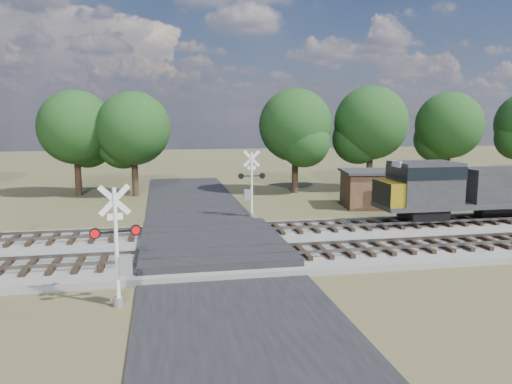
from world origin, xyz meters
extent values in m
plane|color=#414424|center=(0.00, 0.00, 0.00)|extent=(160.00, 160.00, 0.00)
cube|color=gray|center=(10.00, 0.50, 0.15)|extent=(140.00, 10.00, 0.30)
cube|color=black|center=(0.00, 0.00, 0.04)|extent=(7.00, 60.00, 0.08)
cube|color=#262628|center=(0.00, 0.50, 0.32)|extent=(7.00, 9.00, 0.62)
cube|color=black|center=(2.00, -2.00, 0.39)|extent=(44.00, 2.60, 0.18)
cube|color=#605A52|center=(10.00, -2.72, 0.55)|extent=(140.00, 0.08, 0.15)
cube|color=#605A52|center=(10.00, -1.28, 0.55)|extent=(140.00, 0.08, 0.15)
cube|color=black|center=(2.00, 3.00, 0.39)|extent=(44.00, 2.60, 0.18)
cube|color=#605A52|center=(10.00, 2.28, 0.55)|extent=(140.00, 0.08, 0.15)
cube|color=#605A52|center=(10.00, 3.72, 0.55)|extent=(140.00, 0.08, 0.15)
cylinder|color=silver|center=(-4.02, -6.38, 2.12)|extent=(0.15, 0.15, 4.23)
cylinder|color=gray|center=(-4.02, -6.38, 0.16)|extent=(0.38, 0.38, 0.32)
cube|color=silver|center=(-4.02, -6.38, 3.81)|extent=(1.09, 0.26, 1.11)
cube|color=silver|center=(-4.02, -6.38, 3.81)|extent=(1.09, 0.26, 1.11)
cube|color=silver|center=(-4.02, -6.38, 3.23)|extent=(0.52, 0.14, 0.23)
cube|color=black|center=(-4.02, -6.38, 2.70)|extent=(1.67, 0.40, 0.06)
cylinder|color=red|center=(-4.69, -6.52, 2.70)|extent=(0.39, 0.18, 0.38)
cylinder|color=red|center=(-3.34, -6.25, 2.70)|extent=(0.39, 0.18, 0.38)
cube|color=gray|center=(-3.76, -6.33, 1.48)|extent=(0.53, 0.40, 0.69)
cylinder|color=silver|center=(3.46, 8.28, 2.18)|extent=(0.15, 0.15, 4.36)
cylinder|color=gray|center=(3.46, 8.28, 0.16)|extent=(0.39, 0.39, 0.33)
cube|color=silver|center=(3.46, 8.28, 3.92)|extent=(1.14, 0.09, 1.14)
cube|color=silver|center=(3.46, 8.28, 3.92)|extent=(1.14, 0.09, 1.14)
cube|color=silver|center=(3.46, 8.28, 3.32)|extent=(0.55, 0.06, 0.24)
cube|color=black|center=(3.46, 8.28, 2.78)|extent=(1.74, 0.14, 0.07)
cylinder|color=red|center=(4.16, 8.25, 2.78)|extent=(0.40, 0.13, 0.39)
cylinder|color=red|center=(2.75, 8.31, 2.78)|extent=(0.40, 0.13, 0.39)
cube|color=gray|center=(3.18, 8.29, 1.53)|extent=(0.50, 0.35, 0.71)
cube|color=#462A1E|center=(12.75, 10.51, 1.28)|extent=(4.17, 4.17, 2.55)
cube|color=#2C2C2E|center=(12.75, 10.51, 2.64)|extent=(4.59, 4.59, 0.18)
cylinder|color=black|center=(-9.35, 20.34, 2.22)|extent=(0.56, 0.56, 4.44)
sphere|color=#113615|center=(-9.35, 20.34, 5.78)|extent=(6.22, 6.22, 6.22)
cylinder|color=black|center=(-4.58, 19.10, 2.19)|extent=(0.56, 0.56, 4.39)
sphere|color=#113615|center=(-4.58, 19.10, 5.70)|extent=(6.14, 6.14, 6.14)
cylinder|color=black|center=(9.18, 18.36, 2.27)|extent=(0.56, 0.56, 4.55)
sphere|color=#113615|center=(9.18, 18.36, 5.91)|extent=(6.36, 6.36, 6.36)
cylinder|color=black|center=(16.17, 18.40, 2.35)|extent=(0.56, 0.56, 4.70)
sphere|color=#113615|center=(16.17, 18.40, 6.11)|extent=(6.58, 6.58, 6.58)
cylinder|color=black|center=(24.60, 19.55, 2.25)|extent=(0.56, 0.56, 4.50)
sphere|color=#113615|center=(24.60, 19.55, 5.86)|extent=(6.31, 6.31, 6.31)
camera|label=1|loc=(-2.42, -23.85, 6.63)|focal=35.00mm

